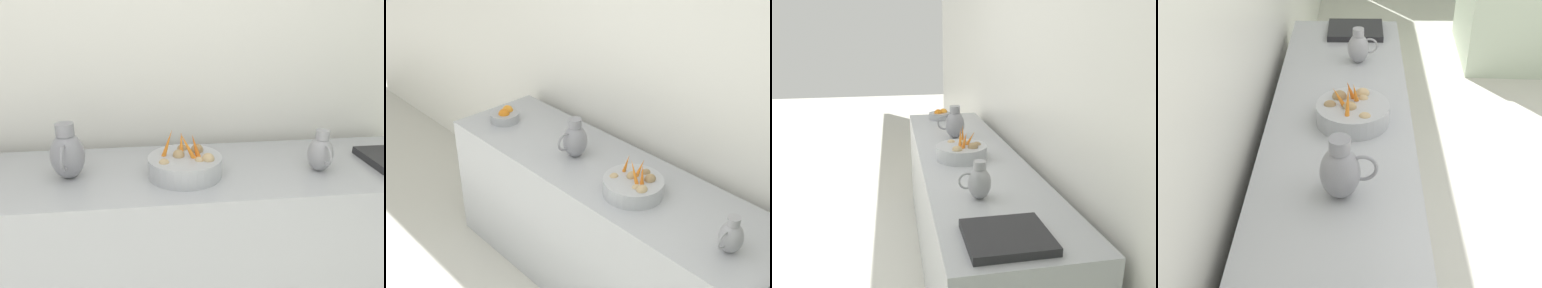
# 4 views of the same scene
# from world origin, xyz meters

# --- Properties ---
(prep_counter) EXTENTS (0.67, 2.67, 0.91)m
(prep_counter) POSITION_xyz_m (-1.51, -0.02, 0.46)
(prep_counter) COLOR #ADAFB5
(prep_counter) RESTS_ON ground_plane
(vegetable_colander) EXTENTS (0.33, 0.33, 0.22)m
(vegetable_colander) POSITION_xyz_m (-1.45, 0.08, 0.96)
(vegetable_colander) COLOR #ADAFB5
(vegetable_colander) RESTS_ON prep_counter
(metal_pitcher_tall) EXTENTS (0.21, 0.15, 0.25)m
(metal_pitcher_tall) POSITION_xyz_m (-1.48, -0.44, 1.03)
(metal_pitcher_tall) COLOR gray
(metal_pitcher_tall) RESTS_ON prep_counter
(metal_pitcher_short) EXTENTS (0.17, 0.12, 0.20)m
(metal_pitcher_short) POSITION_xyz_m (-1.42, 0.71, 1.00)
(metal_pitcher_short) COLOR #939399
(metal_pitcher_short) RESTS_ON prep_counter
(counter_sink_basin) EXTENTS (0.34, 0.30, 0.04)m
(counter_sink_basin) POSITION_xyz_m (-1.44, 1.12, 0.93)
(counter_sink_basin) COLOR #232326
(counter_sink_basin) RESTS_ON prep_counter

